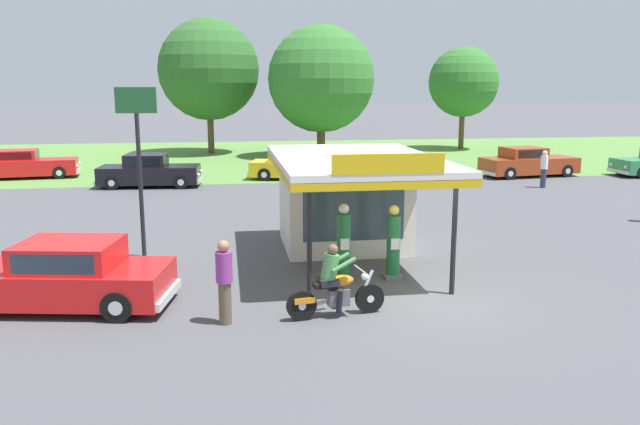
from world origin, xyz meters
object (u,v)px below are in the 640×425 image
bystander_strolling_foreground (544,168)px  roadside_pole_sign (138,143)px  gas_pump_offside (393,245)px  parked_car_back_row_centre_right (298,166)px  parked_car_back_row_centre_left (149,172)px  motorcycle_with_rider (335,287)px  bystander_standing_back_lot (224,280)px  gas_pump_nearside (344,246)px  bystander_admiring_sedan (323,175)px  featured_classic_sedan (57,277)px  parked_car_back_row_far_left (23,165)px  parked_car_back_row_far_right (528,163)px

bystander_strolling_foreground → roadside_pole_sign: (-17.30, -9.90, 2.30)m
gas_pump_offside → parked_car_back_row_centre_right: 17.48m
parked_car_back_row_centre_right → roadside_pole_sign: size_ratio=1.16×
parked_car_back_row_centre_left → parked_car_back_row_centre_right: 7.49m
bystander_strolling_foreground → parked_car_back_row_centre_left: bearing=170.4°
parked_car_back_row_centre_right → bystander_strolling_foreground: bearing=-21.9°
roadside_pole_sign → motorcycle_with_rider: bearing=-50.6°
gas_pump_offside → bystander_standing_back_lot: size_ratio=1.07×
gas_pump_nearside → roadside_pole_sign: 6.48m
parked_car_back_row_centre_left → motorcycle_with_rider: bearing=-72.7°
gas_pump_nearside → bystander_admiring_sedan: bearing=83.5°
parked_car_back_row_centre_left → bystander_strolling_foreground: (18.56, -3.15, 0.23)m
parked_car_back_row_centre_left → roadside_pole_sign: size_ratio=1.05×
parked_car_back_row_centre_left → bystander_admiring_sedan: size_ratio=2.85×
featured_classic_sedan → bystander_admiring_sedan: bearing=59.1°
parked_car_back_row_centre_left → parked_car_back_row_far_left: (-6.83, 3.83, -0.03)m
gas_pump_nearside → gas_pump_offside: gas_pump_nearside is taller
gas_pump_offside → bystander_strolling_foreground: bearing=50.1°
featured_classic_sedan → motorcycle_with_rider: bearing=-14.4°
featured_classic_sedan → parked_car_back_row_far_left: parked_car_back_row_far_left is taller
bystander_standing_back_lot → parked_car_back_row_far_left: bearing=114.7°
gas_pump_offside → motorcycle_with_rider: gas_pump_offside is taller
parked_car_back_row_centre_right → bystander_strolling_foreground: 12.07m
bystander_standing_back_lot → roadside_pole_sign: bearing=112.1°
gas_pump_nearside → bystander_standing_back_lot: bearing=-139.0°
gas_pump_offside → featured_classic_sedan: gas_pump_offside is taller
bystander_admiring_sedan → bystander_standing_back_lot: size_ratio=0.99×
motorcycle_with_rider → parked_car_back_row_far_left: 25.73m
gas_pump_offside → parked_car_back_row_far_right: bearing=54.6°
parked_car_back_row_centre_left → parked_car_back_row_far_right: 19.64m
motorcycle_with_rider → parked_car_back_row_far_left: size_ratio=0.39×
motorcycle_with_rider → parked_car_back_row_far_left: (-12.63, 22.41, 0.03)m
motorcycle_with_rider → parked_car_back_row_far_right: bearing=54.2°
motorcycle_with_rider → bystander_admiring_sedan: size_ratio=1.23×
parked_car_back_row_centre_right → gas_pump_nearside: bearing=-93.0°
gas_pump_offside → parked_car_back_row_centre_left: (-7.73, 16.11, -0.14)m
parked_car_back_row_centre_right → bystander_admiring_sedan: 5.12m
parked_car_back_row_far_left → bystander_strolling_foreground: size_ratio=3.11×
motorcycle_with_rider → parked_car_back_row_centre_left: (-5.81, 18.59, 0.06)m
roadside_pole_sign → bystander_admiring_sedan: bearing=54.6°
parked_car_back_row_centre_right → bystander_admiring_sedan: bearing=-84.3°
parked_car_back_row_centre_left → bystander_admiring_sedan: 8.71m
gas_pump_offside → parked_car_back_row_centre_right: gas_pump_offside is taller
parked_car_back_row_centre_right → parked_car_back_row_far_right: 12.29m
roadside_pole_sign → gas_pump_offside: bearing=-25.3°
parked_car_back_row_far_right → roadside_pole_sign: size_ratio=1.15×
featured_classic_sedan → roadside_pole_sign: 4.97m
motorcycle_with_rider → parked_car_back_row_centre_right: bearing=85.5°
parked_car_back_row_far_right → motorcycle_with_rider: bearing=-125.8°
featured_classic_sedan → parked_car_back_row_centre_right: featured_classic_sedan is taller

